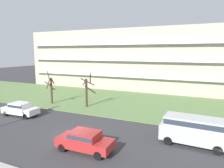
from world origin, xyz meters
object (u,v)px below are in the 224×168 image
(tree_left, at_px, (87,91))
(sedan_red_center_right, at_px, (85,140))
(sedan_white_center_left, at_px, (20,109))
(van_silver_near_left, at_px, (194,129))
(tree_far_left, at_px, (51,89))

(tree_left, xyz_separation_m, sedan_red_center_right, (6.47, -11.07, -1.48))
(sedan_red_center_right, bearing_deg, sedan_white_center_left, 158.02)
(van_silver_near_left, distance_m, sedan_red_center_right, 8.79)
(sedan_red_center_right, bearing_deg, tree_far_left, 138.23)
(van_silver_near_left, xyz_separation_m, sedan_red_center_right, (-7.53, -4.50, -0.52))
(tree_far_left, xyz_separation_m, sedan_red_center_right, (12.19, -10.48, -1.39))
(tree_left, bearing_deg, van_silver_near_left, -25.15)
(tree_far_left, relative_size, tree_left, 1.00)
(tree_far_left, bearing_deg, tree_left, 5.86)
(tree_far_left, distance_m, sedan_white_center_left, 6.16)
(sedan_white_center_left, bearing_deg, tree_far_left, -88.37)
(van_silver_near_left, height_order, sedan_red_center_right, van_silver_near_left)
(van_silver_near_left, bearing_deg, tree_left, -21.81)
(tree_far_left, xyz_separation_m, van_silver_near_left, (19.72, -5.98, -0.86))
(tree_far_left, xyz_separation_m, tree_left, (5.72, 0.59, 0.09))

